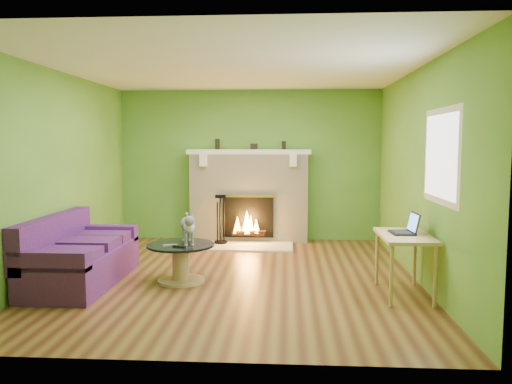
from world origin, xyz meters
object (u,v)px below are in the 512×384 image
at_px(coffee_table, 181,260).
at_px(cat, 188,228).
at_px(sofa, 78,257).
at_px(desk, 405,242).

bearing_deg(coffee_table, cat, 32.01).
relative_size(coffee_table, cat, 1.34).
bearing_deg(sofa, cat, 7.98).
bearing_deg(coffee_table, desk, -8.52).
height_order(sofa, cat, cat).
xyz_separation_m(sofa, desk, (3.81, -0.25, 0.28)).
distance_m(coffee_table, cat, 0.40).
height_order(desk, cat, cat).
xyz_separation_m(coffee_table, desk, (2.58, -0.39, 0.33)).
height_order(sofa, desk, sofa).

